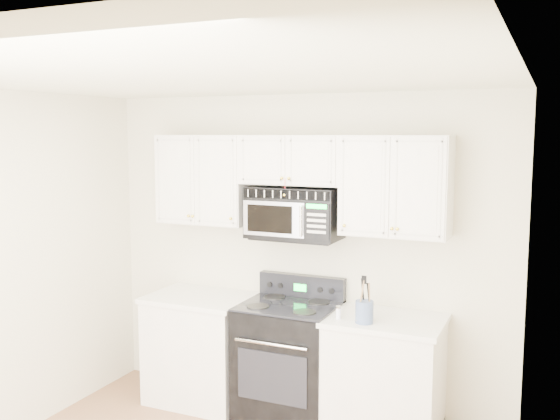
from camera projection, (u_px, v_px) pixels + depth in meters
The scene contains 9 objects.
room at pixel (189, 304), 3.60m from camera, with size 3.51×3.51×2.61m.
base_cabinet_left at pixel (201, 352), 5.34m from camera, with size 0.86×0.65×0.92m.
base_cabinet_right at pixel (384, 381), 4.69m from camera, with size 0.86×0.65×0.92m.
range at pixel (289, 359), 5.00m from camera, with size 0.75×0.68×1.12m.
upper_cabinets at pixel (295, 178), 4.96m from camera, with size 2.44×0.37×0.75m.
microwave at pixel (294, 213), 4.97m from camera, with size 0.74×0.42×0.41m.
utensil_crock at pixel (364, 311), 4.50m from camera, with size 0.13×0.13×0.35m.
shaker_salt at pixel (360, 309), 4.69m from camera, with size 0.04×0.04×0.10m.
shaker_pepper at pixel (338, 312), 4.60m from camera, with size 0.04×0.04×0.10m.
Camera 1 is at (1.91, -2.99, 2.28)m, focal length 40.00 mm.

